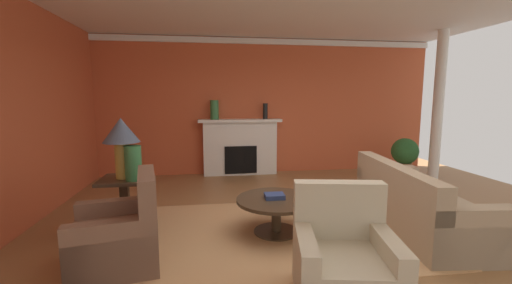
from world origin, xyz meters
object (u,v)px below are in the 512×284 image
(sofa, at_px, (416,206))
(side_table, at_px, (125,201))
(table_lamp, at_px, (121,136))
(vase_mantel_right, at_px, (265,111))
(armchair_facing_fireplace, at_px, (344,266))
(fireplace, at_px, (240,148))
(potted_plant, at_px, (405,154))
(coffee_table, at_px, (276,207))
(vase_on_side_table, at_px, (133,163))
(vase_mantel_left, at_px, (214,110))
(armchair_near_window, at_px, (120,237))

(sofa, height_order, side_table, sofa)
(table_lamp, relative_size, vase_mantel_right, 2.20)
(armchair_facing_fireplace, relative_size, side_table, 1.36)
(fireplace, xyz_separation_m, potted_plant, (3.48, -0.71, -0.09))
(coffee_table, height_order, vase_on_side_table, vase_on_side_table)
(vase_mantel_left, bearing_deg, table_lamp, -112.74)
(sofa, distance_m, armchair_facing_fireplace, 2.00)
(armchair_near_window, distance_m, table_lamp, 1.28)
(vase_mantel_right, distance_m, potted_plant, 3.14)
(armchair_facing_fireplace, xyz_separation_m, potted_plant, (3.06, 3.90, 0.19))
(side_table, xyz_separation_m, table_lamp, (0.00, 0.00, 0.82))
(armchair_facing_fireplace, height_order, vase_on_side_table, vase_on_side_table)
(side_table, bearing_deg, armchair_near_window, -79.82)
(vase_mantel_left, bearing_deg, potted_plant, -9.32)
(vase_mantel_right, relative_size, vase_mantel_left, 0.83)
(armchair_facing_fireplace, relative_size, potted_plant, 1.14)
(vase_mantel_left, bearing_deg, sofa, -52.61)
(side_table, bearing_deg, vase_mantel_left, 67.26)
(armchair_facing_fireplace, xyz_separation_m, side_table, (-2.15, 1.73, 0.09))
(armchair_near_window, bearing_deg, sofa, 6.93)
(coffee_table, relative_size, vase_mantel_right, 2.94)
(fireplace, height_order, vase_mantel_right, vase_mantel_right)
(side_table, bearing_deg, table_lamp, 0.00)
(armchair_near_window, distance_m, coffee_table, 1.81)
(armchair_facing_fireplace, bearing_deg, vase_mantel_right, 88.33)
(coffee_table, relative_size, vase_mantel_left, 2.43)
(armchair_facing_fireplace, xyz_separation_m, vase_on_side_table, (-2.00, 1.61, 0.60))
(armchair_near_window, xyz_separation_m, potted_plant, (5.06, 3.05, 0.19))
(sofa, relative_size, armchair_near_window, 2.30)
(table_lamp, xyz_separation_m, vase_on_side_table, (0.15, -0.12, -0.31))
(potted_plant, bearing_deg, table_lamp, -157.41)
(coffee_table, relative_size, side_table, 1.43)
(sofa, distance_m, side_table, 3.72)
(armchair_facing_fireplace, bearing_deg, fireplace, 95.16)
(armchair_near_window, xyz_separation_m, vase_mantel_left, (1.03, 3.71, 1.13))
(vase_mantel_right, bearing_deg, side_table, -128.92)
(table_lamp, bearing_deg, sofa, -6.88)
(coffee_table, height_order, side_table, side_table)
(coffee_table, bearing_deg, vase_on_side_table, 173.47)
(table_lamp, xyz_separation_m, vase_mantel_left, (1.19, 2.83, 0.21))
(coffee_table, bearing_deg, armchair_facing_fireplace, -78.92)
(sofa, distance_m, potted_plant, 3.04)
(fireplace, xyz_separation_m, armchair_facing_fireplace, (0.42, -4.61, -0.27))
(armchair_near_window, bearing_deg, vase_mantel_left, 74.47)
(potted_plant, bearing_deg, side_table, -157.41)
(armchair_facing_fireplace, xyz_separation_m, table_lamp, (-2.15, 1.73, 0.92))
(vase_on_side_table, bearing_deg, armchair_facing_fireplace, -38.76)
(sofa, xyz_separation_m, vase_mantel_right, (-1.41, 3.28, 1.10))
(side_table, bearing_deg, fireplace, 58.92)
(fireplace, relative_size, vase_mantel_right, 5.29)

